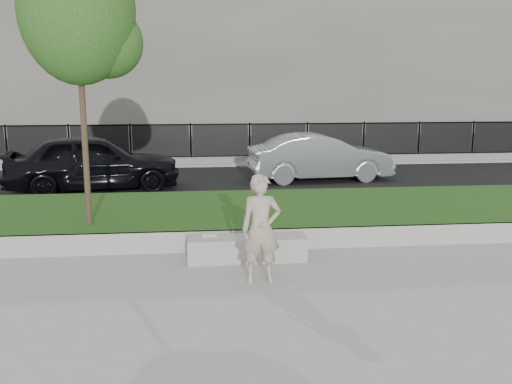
{
  "coord_description": "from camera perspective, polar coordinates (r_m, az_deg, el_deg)",
  "views": [
    {
      "loc": [
        -0.42,
        -9.28,
        3.14
      ],
      "look_at": [
        0.69,
        1.2,
        1.09
      ],
      "focal_mm": 40.0,
      "sensor_mm": 36.0,
      "label": 1
    }
  ],
  "objects": [
    {
      "name": "car_dark",
      "position": [
        16.96,
        -15.96,
        2.89
      ],
      "size": [
        5.11,
        2.75,
        1.65
      ],
      "primitive_type": "imported",
      "rotation": [
        0.0,
        0.0,
        1.74
      ],
      "color": "black",
      "rests_on": "street"
    },
    {
      "name": "iron_fence",
      "position": [
        21.44,
        -4.91,
        4.02
      ],
      "size": [
        32.0,
        0.3,
        1.5
      ],
      "color": "slate",
      "rests_on": "far_pavement"
    },
    {
      "name": "car_silver",
      "position": [
        18.15,
        6.4,
        3.48
      ],
      "size": [
        4.61,
        1.97,
        1.48
      ],
      "primitive_type": "imported",
      "rotation": [
        0.0,
        0.0,
        1.66
      ],
      "color": "gray",
      "rests_on": "street"
    },
    {
      "name": "grass_kerb",
      "position": [
        10.74,
        -3.61,
        -4.89
      ],
      "size": [
        34.0,
        0.08,
        0.4
      ],
      "primitive_type": "cube",
      "color": "#99978F",
      "rests_on": "ground"
    },
    {
      "name": "far_pavement",
      "position": [
        22.49,
        -4.95,
        3.11
      ],
      "size": [
        34.0,
        3.0,
        0.12
      ],
      "primitive_type": "cube",
      "color": "gray",
      "rests_on": "ground"
    },
    {
      "name": "street",
      "position": [
        18.05,
        -4.65,
        1.03
      ],
      "size": [
        34.0,
        7.0,
        0.04
      ],
      "primitive_type": "cube",
      "color": "black",
      "rests_on": "ground"
    },
    {
      "name": "ground",
      "position": [
        9.8,
        -3.32,
        -7.67
      ],
      "size": [
        90.0,
        90.0,
        0.0
      ],
      "primitive_type": "plane",
      "color": "gray",
      "rests_on": "ground"
    },
    {
      "name": "stone_bench",
      "position": [
        10.18,
        -0.91,
        -5.68
      ],
      "size": [
        2.1,
        0.53,
        0.43
      ],
      "primitive_type": "cube",
      "color": "#99978F",
      "rests_on": "ground"
    },
    {
      "name": "man",
      "position": [
        8.96,
        0.5,
        -3.7
      ],
      "size": [
        0.63,
        0.42,
        1.72
      ],
      "primitive_type": "imported",
      "rotation": [
        0.0,
        0.0,
        0.01
      ],
      "color": "tan",
      "rests_on": "ground"
    },
    {
      "name": "building_facade",
      "position": [
        29.34,
        -5.41,
        14.6
      ],
      "size": [
        34.0,
        10.0,
        10.0
      ],
      "primitive_type": "cube",
      "color": "#5E5952",
      "rests_on": "ground"
    },
    {
      "name": "grass_bank",
      "position": [
        12.63,
        -4.0,
        -2.46
      ],
      "size": [
        34.0,
        4.0,
        0.4
      ],
      "primitive_type": "cube",
      "color": "#0D3610",
      "rests_on": "ground"
    },
    {
      "name": "young_tree",
      "position": [
        11.34,
        -16.98,
        16.55
      ],
      "size": [
        2.2,
        2.11,
        5.39
      ],
      "color": "#38281C",
      "rests_on": "grass_bank"
    },
    {
      "name": "book",
      "position": [
        10.23,
        -4.72,
        -4.3
      ],
      "size": [
        0.27,
        0.21,
        0.03
      ],
      "primitive_type": "cube",
      "rotation": [
        0.0,
        0.0,
        0.12
      ],
      "color": "beige",
      "rests_on": "stone_bench"
    }
  ]
}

